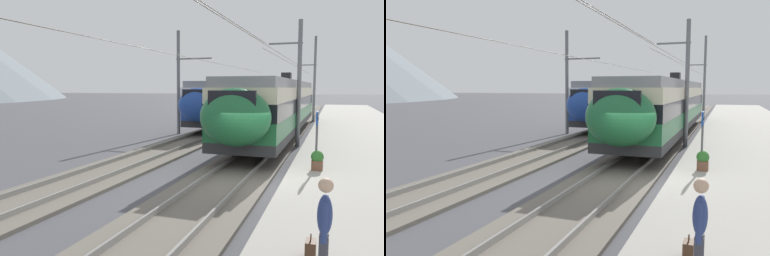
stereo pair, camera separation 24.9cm
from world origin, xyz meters
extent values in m
plane|color=#4C4C51|center=(0.00, 0.00, 0.00)|extent=(400.00, 400.00, 0.00)
cube|color=#6B6359|center=(0.00, 0.95, 0.06)|extent=(120.00, 3.00, 0.12)
cube|color=gray|center=(0.00, 0.23, 0.20)|extent=(120.00, 0.07, 0.16)
cube|color=gray|center=(0.00, 1.67, 0.20)|extent=(120.00, 0.07, 0.16)
cube|color=#6B6359|center=(0.00, 5.79, 0.06)|extent=(120.00, 3.00, 0.12)
cube|color=gray|center=(0.00, 5.07, 0.20)|extent=(120.00, 0.07, 0.16)
cube|color=gray|center=(0.00, 6.51, 0.20)|extent=(120.00, 0.07, 0.16)
cube|color=#2D2D30|center=(13.87, 0.95, 0.92)|extent=(24.00, 3.00, 0.45)
cube|color=#1E6638|center=(13.87, 0.95, 1.57)|extent=(24.00, 3.00, 0.85)
cube|color=black|center=(13.87, 0.95, 2.38)|extent=(24.00, 3.04, 0.75)
cube|color=beige|center=(13.87, 0.95, 3.08)|extent=(24.00, 3.00, 0.65)
cube|color=gray|center=(13.87, 0.95, 3.62)|extent=(23.70, 2.80, 0.45)
cube|color=black|center=(6.43, 0.95, 0.49)|extent=(2.80, 2.40, 0.42)
cube|color=black|center=(21.31, 0.95, 0.49)|extent=(2.80, 2.40, 0.42)
ellipsoid|color=#1E6638|center=(1.32, 0.95, 2.27)|extent=(1.80, 2.76, 2.25)
cube|color=black|center=(0.82, 0.95, 2.70)|extent=(0.16, 1.80, 1.19)
cube|color=black|center=(17.47, 0.95, 4.20)|extent=(0.90, 0.70, 0.70)
cube|color=#2D2D30|center=(24.33, 5.79, 0.92)|extent=(26.02, 2.93, 0.45)
cube|color=#1E429E|center=(24.33, 5.79, 1.57)|extent=(26.02, 2.93, 0.85)
cube|color=black|center=(24.33, 5.79, 2.38)|extent=(26.02, 2.97, 0.75)
cube|color=white|center=(24.33, 5.79, 3.08)|extent=(26.02, 2.93, 0.65)
cube|color=gray|center=(24.33, 5.79, 3.62)|extent=(25.72, 2.73, 0.45)
cube|color=black|center=(16.26, 5.79, 0.49)|extent=(2.80, 2.34, 0.42)
cube|color=black|center=(32.39, 5.79, 0.49)|extent=(2.80, 2.34, 0.42)
ellipsoid|color=#1E429E|center=(10.76, 5.79, 2.27)|extent=(1.80, 2.70, 2.25)
cube|color=black|center=(10.26, 5.79, 2.70)|extent=(0.16, 1.76, 1.19)
cube|color=black|center=(28.23, 5.79, 4.20)|extent=(0.90, 0.70, 0.70)
cylinder|color=slate|center=(9.87, -0.66, 3.61)|extent=(0.24, 0.24, 7.22)
cube|color=slate|center=(9.87, 0.15, 5.92)|extent=(0.10, 1.91, 0.10)
cylinder|color=#473823|center=(9.87, 0.95, 5.67)|extent=(41.04, 0.02, 0.02)
cylinder|color=slate|center=(27.43, -0.66, 4.24)|extent=(0.24, 0.24, 8.48)
cube|color=slate|center=(27.43, 0.15, 5.66)|extent=(0.10, 1.91, 0.10)
cylinder|color=#473823|center=(27.43, 0.95, 5.41)|extent=(41.04, 0.02, 0.02)
cylinder|color=slate|center=(13.18, 8.17, 3.75)|extent=(0.24, 0.24, 7.51)
cube|color=slate|center=(13.18, 6.98, 5.47)|extent=(0.10, 2.68, 0.10)
cylinder|color=#473823|center=(13.18, 5.79, 5.22)|extent=(41.04, 0.02, 0.02)
cylinder|color=#59595B|center=(1.80, -2.02, 1.46)|extent=(0.08, 0.08, 2.14)
cube|color=#19479E|center=(1.80, -2.02, 2.28)|extent=(0.70, 0.06, 0.50)
cube|color=black|center=(1.80, -2.06, 2.28)|extent=(0.52, 0.01, 0.10)
ellipsoid|color=navy|center=(-6.99, -2.50, 1.52)|extent=(0.36, 0.22, 0.62)
sphere|color=tan|center=(-6.99, -2.50, 1.97)|extent=(0.22, 0.22, 0.22)
cylinder|color=navy|center=(-7.21, -2.50, 1.47)|extent=(0.09, 0.09, 0.58)
cylinder|color=navy|center=(-6.77, -2.50, 1.47)|extent=(0.09, 0.09, 0.58)
cube|color=#472D1E|center=(-5.99, -2.28, 0.55)|extent=(0.32, 0.18, 0.32)
torus|color=#472D1E|center=(-5.99, -2.28, 0.76)|extent=(0.16, 0.02, 0.16)
cylinder|color=brown|center=(1.68, -2.07, 0.57)|extent=(0.41, 0.41, 0.36)
sphere|color=#33752D|center=(1.68, -2.07, 0.88)|extent=(0.46, 0.46, 0.46)
sphere|color=#DB5193|center=(1.68, -2.07, 0.99)|extent=(0.25, 0.25, 0.25)
camera|label=1|loc=(-12.80, -2.57, 3.39)|focal=35.70mm
camera|label=2|loc=(-12.71, -2.81, 3.39)|focal=35.70mm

